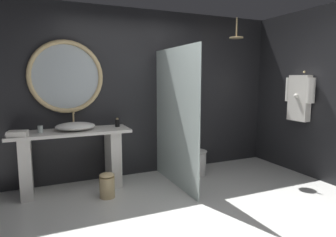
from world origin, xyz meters
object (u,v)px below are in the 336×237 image
Objects in this scene: vessel_sink at (75,126)px; hanging_bathrobe at (299,96)px; waste_bin at (107,185)px; rain_shower_head at (236,36)px; soap_dispenser at (117,123)px; folded_hand_towel at (17,134)px; toilet at (192,158)px; round_wall_mirror at (66,77)px; tumbler_cup at (40,129)px.

vessel_sink is 3.43m from hanging_bathrobe.
vessel_sink is 1.62× the size of waste_bin.
hanging_bathrobe is (0.79, -0.61, -0.95)m from rain_shower_head.
hanging_bathrobe is at bearing -16.40° from soap_dispenser.
vessel_sink is at bearing 122.82° from waste_bin.
rain_shower_head is 3.03m from waste_bin.
waste_bin is at bearing -16.43° from folded_hand_towel.
hanging_bathrobe is at bearing -24.56° from toilet.
round_wall_mirror is 3.20× the size of rain_shower_head.
folded_hand_towel is at bearing -165.20° from vessel_sink.
round_wall_mirror is 1.03m from folded_hand_towel.
rain_shower_head is (2.53, -0.16, 1.32)m from vessel_sink.
round_wall_mirror is 4.57× the size of folded_hand_towel.
tumbler_cup is 0.29× the size of rain_shower_head.
rain_shower_head is at bearing 8.30° from waste_bin.
tumbler_cup is 1.04m from soap_dispenser.
hanging_bathrobe is at bearing -8.22° from folded_hand_towel.
round_wall_mirror is at bearing 170.60° from toilet.
vessel_sink is 0.72m from folded_hand_towel.
tumbler_cup is at bearing 148.57° from waste_bin.
rain_shower_head reaches higher than vessel_sink.
tumbler_cup reaches higher than waste_bin.
toilet is at bearing 155.44° from hanging_bathrobe.
tumbler_cup is 0.12× the size of hanging_bathrobe.
soap_dispenser is at bearing 174.18° from rain_shower_head.
toilet is at bearing -2.20° from vessel_sink.
vessel_sink is 0.72m from round_wall_mirror.
tumbler_cup is (-0.44, -0.02, -0.01)m from vessel_sink.
toilet is (1.86, -0.31, -1.32)m from round_wall_mirror.
round_wall_mirror reaches higher than hanging_bathrobe.
soap_dispenser is 1.37m from toilet.
hanging_bathrobe reaches higher than vessel_sink.
rain_shower_head is at bearing -8.77° from round_wall_mirror.
rain_shower_head is 1.43× the size of folded_hand_towel.
folded_hand_towel is (-4.02, 0.58, -0.40)m from hanging_bathrobe.
soap_dispenser reaches higher than folded_hand_towel.
vessel_sink is 0.92m from waste_bin.
toilet is at bearing 2.66° from folded_hand_towel.
folded_hand_towel is (-2.50, -0.12, 0.63)m from toilet.
folded_hand_towel is at bearing 163.57° from waste_bin.
vessel_sink is 0.44m from tumbler_cup.
round_wall_mirror is at bearing 117.69° from waste_bin.
rain_shower_head is 0.55× the size of toilet.
vessel_sink reaches higher than toilet.
tumbler_cup is 1.14m from waste_bin.
vessel_sink is 0.68× the size of hanging_bathrobe.
soap_dispenser is 0.17× the size of hanging_bathrobe.
round_wall_mirror is 3.12× the size of waste_bin.
vessel_sink is at bearing -176.54° from soap_dispenser.
toilet is (2.24, -0.05, -0.64)m from tumbler_cup.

